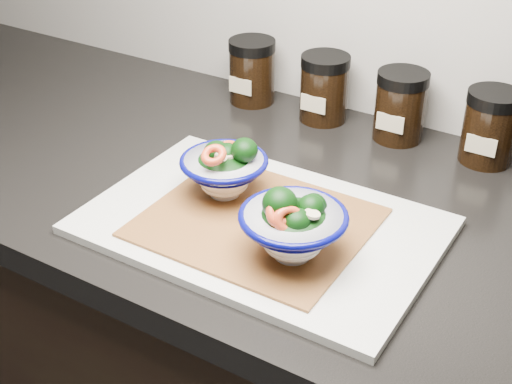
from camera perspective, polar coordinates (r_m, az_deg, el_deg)
The scene contains 9 objects.
countertop at distance 0.98m, azimuth 8.63°, elevation -2.94°, with size 3.50×0.60×0.04m, color black.
cutting_board at distance 0.93m, azimuth 0.41°, elevation -2.69°, with size 0.45×0.30×0.01m, color beige.
bamboo_mat at distance 0.92m, azimuth 0.00°, elevation -2.43°, with size 0.28×0.24×0.00m, color #A16630.
bowl_left at distance 0.96m, azimuth -2.52°, elevation 1.83°, with size 0.12×0.12×0.09m.
bowl_right at distance 0.84m, azimuth 2.98°, elevation -2.72°, with size 0.13×0.13×0.09m.
spice_jar_a at distance 1.27m, azimuth -0.32°, elevation 9.65°, with size 0.08×0.08×0.11m.
spice_jar_b at distance 1.20m, azimuth 5.48°, elevation 8.28°, with size 0.08×0.08×0.11m.
spice_jar_c at distance 1.16m, azimuth 11.47°, elevation 6.77°, with size 0.08×0.08×0.11m.
spice_jar_d at distance 1.12m, azimuth 18.22°, elevation 4.97°, with size 0.08×0.08×0.11m.
Camera 1 is at (0.29, 0.69, 1.43)m, focal length 50.00 mm.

